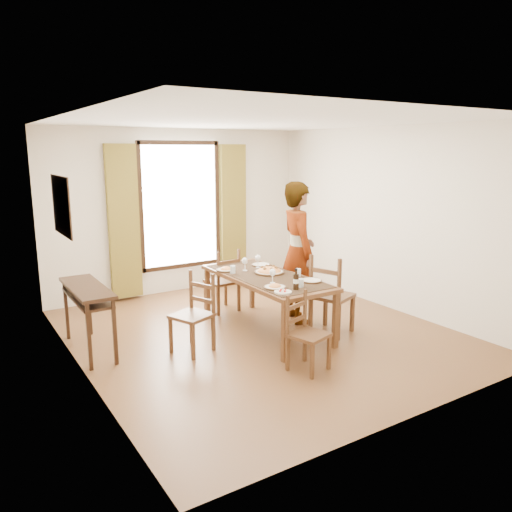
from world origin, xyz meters
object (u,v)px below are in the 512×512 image
man (298,252)px  console_table (87,296)px  pasta_platter (269,269)px  dining_table (266,280)px

man → console_table: bearing=97.3°
man → pasta_platter: 0.54m
man → pasta_platter: bearing=111.9°
dining_table → man: size_ratio=1.04×
console_table → pasta_platter: size_ratio=3.00×
console_table → man: bearing=-8.7°
console_table → dining_table: console_table is taller
man → pasta_platter: man is taller
console_table → pasta_platter: (2.25, -0.47, 0.12)m
dining_table → pasta_platter: 0.17m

